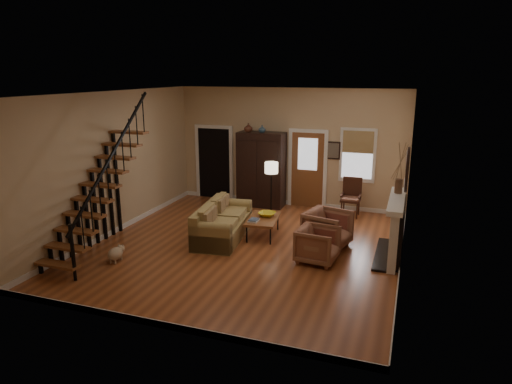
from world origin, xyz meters
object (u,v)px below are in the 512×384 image
(sofa, at_px, (223,222))
(armchair_right, at_px, (328,229))
(armoire, at_px, (261,169))
(armchair_left, at_px, (318,245))
(coffee_table, at_px, (263,227))
(side_chair, at_px, (351,198))
(floor_lamp, at_px, (271,191))

(sofa, distance_m, armchair_right, 2.38)
(armoire, height_order, armchair_left, armoire)
(coffee_table, xyz_separation_m, armchair_right, (1.54, -0.20, 0.19))
(armoire, height_order, side_chair, armoire)
(sofa, relative_size, armchair_left, 2.65)
(sofa, bearing_deg, coffee_table, 20.06)
(armoire, relative_size, side_chair, 2.06)
(coffee_table, xyz_separation_m, floor_lamp, (-0.23, 1.35, 0.52))
(armchair_left, relative_size, side_chair, 0.77)
(armoire, xyz_separation_m, armchair_right, (2.39, -2.58, -0.64))
(sofa, distance_m, floor_lamp, 1.90)
(armoire, xyz_separation_m, armchair_left, (2.35, -3.43, -0.69))
(coffee_table, relative_size, floor_lamp, 0.77)
(sofa, xyz_separation_m, side_chair, (2.54, 2.60, 0.12))
(sofa, height_order, floor_lamp, floor_lamp)
(sofa, relative_size, side_chair, 2.05)
(armoire, height_order, armchair_right, armoire)
(armchair_left, xyz_separation_m, armchair_right, (0.04, 0.85, 0.05))
(armoire, height_order, coffee_table, armoire)
(armchair_left, xyz_separation_m, floor_lamp, (-1.73, 2.39, 0.39))
(armoire, xyz_separation_m, coffee_table, (0.84, -2.38, -0.83))
(sofa, xyz_separation_m, armchair_left, (2.33, -0.62, -0.03))
(floor_lamp, bearing_deg, armoire, 120.81)
(sofa, height_order, armchair_right, armchair_right)
(floor_lamp, xyz_separation_m, side_chair, (1.93, 0.83, -0.23))
(armchair_right, xyz_separation_m, side_chair, (0.16, 2.38, 0.10))
(armchair_right, height_order, floor_lamp, floor_lamp)
(armoire, height_order, sofa, armoire)
(armchair_right, height_order, side_chair, side_chair)
(armchair_right, bearing_deg, armchair_left, -167.94)
(sofa, distance_m, coffee_table, 0.94)
(armchair_left, height_order, side_chair, side_chair)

